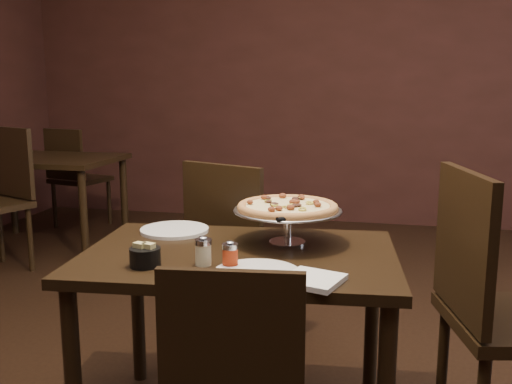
# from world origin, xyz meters

# --- Properties ---
(room) EXTENTS (6.04, 7.04, 2.84)m
(room) POSITION_xyz_m (0.06, 0.03, 1.40)
(room) COLOR black
(room) RESTS_ON ground
(dining_table) EXTENTS (1.16, 0.83, 0.69)m
(dining_table) POSITION_xyz_m (-0.09, 0.07, 0.60)
(dining_table) COLOR black
(dining_table) RESTS_ON ground
(background_table) EXTENTS (1.16, 0.77, 0.72)m
(background_table) POSITION_xyz_m (-2.20, 2.12, 0.63)
(background_table) COLOR black
(background_table) RESTS_ON ground
(pizza_stand) EXTENTS (0.40, 0.40, 0.17)m
(pizza_stand) POSITION_xyz_m (0.06, 0.22, 0.82)
(pizza_stand) COLOR silver
(pizza_stand) RESTS_ON dining_table
(parmesan_shaker) EXTENTS (0.06, 0.06, 0.10)m
(parmesan_shaker) POSITION_xyz_m (-0.17, -0.10, 0.73)
(parmesan_shaker) COLOR beige
(parmesan_shaker) RESTS_ON dining_table
(pepper_flake_shaker) EXTENTS (0.05, 0.05, 0.09)m
(pepper_flake_shaker) POSITION_xyz_m (-0.07, -0.12, 0.73)
(pepper_flake_shaker) COLOR maroon
(pepper_flake_shaker) RESTS_ON dining_table
(packet_caddy) EXTENTS (0.10, 0.10, 0.08)m
(packet_caddy) POSITION_xyz_m (-0.35, -0.15, 0.72)
(packet_caddy) COLOR black
(packet_caddy) RESTS_ON dining_table
(napkin_stack) EXTENTS (0.20, 0.20, 0.02)m
(napkin_stack) POSITION_xyz_m (0.20, -0.19, 0.69)
(napkin_stack) COLOR white
(napkin_stack) RESTS_ON dining_table
(plate_left) EXTENTS (0.27, 0.27, 0.01)m
(plate_left) POSITION_xyz_m (-0.42, 0.29, 0.69)
(plate_left) COLOR white
(plate_left) RESTS_ON dining_table
(plate_near) EXTENTS (0.27, 0.27, 0.01)m
(plate_near) POSITION_xyz_m (0.03, -0.17, 0.69)
(plate_near) COLOR white
(plate_near) RESTS_ON dining_table
(serving_spatula) EXTENTS (0.15, 0.15, 0.02)m
(serving_spatula) POSITION_xyz_m (0.09, 0.06, 0.82)
(serving_spatula) COLOR silver
(serving_spatula) RESTS_ON pizza_stand
(chair_far) EXTENTS (0.56, 0.56, 0.92)m
(chair_far) POSITION_xyz_m (-0.26, 0.69, 0.50)
(chair_far) COLOR black
(chair_far) RESTS_ON ground
(chair_side) EXTENTS (0.55, 0.55, 0.99)m
(chair_side) POSITION_xyz_m (0.79, 0.14, 0.54)
(chair_side) COLOR black
(chair_side) RESTS_ON ground
(bg_chair_far) EXTENTS (0.51, 0.51, 0.90)m
(bg_chair_far) POSITION_xyz_m (-2.30, 2.75, 0.49)
(bg_chair_far) COLOR black
(bg_chair_far) RESTS_ON ground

